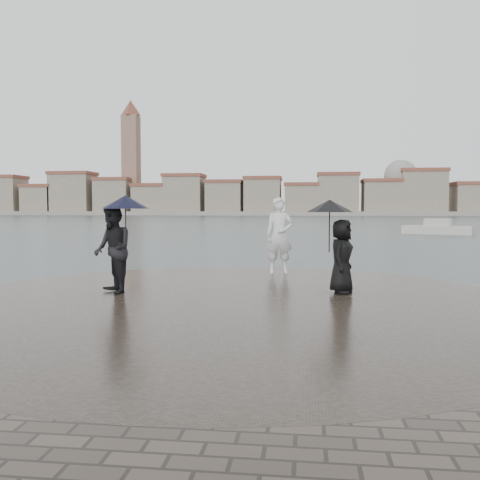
# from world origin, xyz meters

# --- Properties ---
(ground) EXTENTS (400.00, 400.00, 0.00)m
(ground) POSITION_xyz_m (0.00, 0.00, 0.00)
(ground) COLOR #2B3835
(ground) RESTS_ON ground
(kerb_ring) EXTENTS (12.50, 12.50, 0.32)m
(kerb_ring) POSITION_xyz_m (0.00, 3.50, 0.16)
(kerb_ring) COLOR gray
(kerb_ring) RESTS_ON ground
(quay_tip) EXTENTS (11.90, 11.90, 0.36)m
(quay_tip) POSITION_xyz_m (0.00, 3.50, 0.18)
(quay_tip) COLOR #2D261E
(quay_tip) RESTS_ON ground
(statue) EXTENTS (0.82, 0.61, 2.06)m
(statue) POSITION_xyz_m (0.69, 7.98, 1.39)
(statue) COLOR silver
(statue) RESTS_ON quay_tip
(visitor_left) EXTENTS (1.29, 1.16, 2.04)m
(visitor_left) POSITION_xyz_m (-2.53, 4.12, 1.47)
(visitor_left) COLOR black
(visitor_left) RESTS_ON quay_tip
(visitor_right) EXTENTS (1.10, 1.04, 1.95)m
(visitor_right) POSITION_xyz_m (2.06, 4.71, 1.46)
(visitor_right) COLOR black
(visitor_right) RESTS_ON quay_tip
(far_skyline) EXTENTS (260.00, 20.00, 37.00)m
(far_skyline) POSITION_xyz_m (-6.29, 160.71, 5.61)
(far_skyline) COLOR gray
(far_skyline) RESTS_ON ground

